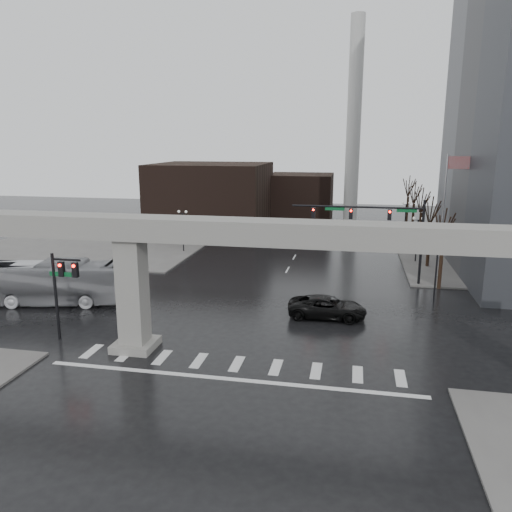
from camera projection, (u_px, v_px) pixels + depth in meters
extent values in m
plane|color=black|center=(241.00, 357.00, 31.19)|extent=(160.00, 160.00, 0.00)
cube|color=slate|center=(118.00, 236.00, 70.49)|extent=(28.00, 36.00, 0.15)
cube|color=gray|center=(240.00, 231.00, 29.39)|extent=(48.00, 2.20, 1.40)
cube|color=gray|center=(133.00, 295.00, 31.69)|extent=(1.60, 1.60, 7.30)
cube|color=gray|center=(136.00, 345.00, 32.46)|extent=(2.60, 2.60, 0.50)
cube|color=black|center=(211.00, 198.00, 72.84)|extent=(16.00, 14.00, 10.00)
cube|color=black|center=(300.00, 199.00, 80.36)|extent=(10.00, 10.00, 8.00)
cylinder|color=silver|center=(354.00, 128.00, 70.62)|extent=(2.00, 2.00, 30.00)
cylinder|color=gray|center=(349.00, 228.00, 73.88)|extent=(3.60, 3.60, 1.20)
cylinder|color=black|center=(421.00, 243.00, 45.83)|extent=(0.24, 0.24, 8.00)
cylinder|color=black|center=(357.00, 207.00, 46.25)|extent=(12.00, 0.18, 0.18)
cube|color=black|center=(390.00, 215.00, 45.82)|extent=(0.35, 0.30, 1.00)
cube|color=black|center=(351.00, 214.00, 46.49)|extent=(0.35, 0.30, 1.00)
cube|color=black|center=(313.00, 213.00, 47.15)|extent=(0.35, 0.30, 1.00)
sphere|color=#FF0C05|center=(390.00, 212.00, 45.58)|extent=(0.20, 0.20, 0.20)
cube|color=#0C5528|center=(407.00, 210.00, 45.44)|extent=(1.80, 0.05, 0.35)
cube|color=#0C5528|center=(335.00, 209.00, 46.67)|extent=(1.80, 0.05, 0.35)
cylinder|color=black|center=(56.00, 297.00, 33.41)|extent=(0.20, 0.20, 6.00)
cylinder|color=black|center=(66.00, 260.00, 32.64)|extent=(2.00, 0.14, 0.14)
cube|color=black|center=(61.00, 269.00, 32.86)|extent=(0.35, 0.30, 1.00)
cube|color=black|center=(75.00, 270.00, 32.67)|extent=(0.35, 0.30, 1.00)
cube|color=#0C5528|center=(61.00, 274.00, 32.96)|extent=(1.60, 0.05, 0.30)
cylinder|color=silver|center=(443.00, 217.00, 48.02)|extent=(0.12, 0.12, 12.00)
cube|color=#AF1512|center=(459.00, 163.00, 46.66)|extent=(2.00, 0.03, 1.20)
cylinder|color=black|center=(436.00, 274.00, 41.48)|extent=(0.14, 0.14, 4.80)
cube|color=black|center=(438.00, 246.00, 40.95)|extent=(0.90, 0.06, 0.06)
sphere|color=silver|center=(433.00, 244.00, 40.99)|extent=(0.32, 0.32, 0.32)
sphere|color=silver|center=(444.00, 244.00, 40.82)|extent=(0.32, 0.32, 0.32)
cylinder|color=black|center=(417.00, 241.00, 54.85)|extent=(0.14, 0.14, 4.80)
cube|color=black|center=(418.00, 220.00, 54.32)|extent=(0.90, 0.06, 0.06)
sphere|color=silver|center=(414.00, 218.00, 54.36)|extent=(0.32, 0.32, 0.32)
sphere|color=silver|center=(423.00, 218.00, 54.19)|extent=(0.32, 0.32, 0.32)
cylinder|color=black|center=(405.00, 221.00, 68.23)|extent=(0.14, 0.14, 4.80)
cube|color=black|center=(406.00, 204.00, 67.70)|extent=(0.90, 0.06, 0.06)
sphere|color=silver|center=(403.00, 203.00, 67.74)|extent=(0.32, 0.32, 0.32)
sphere|color=silver|center=(410.00, 203.00, 67.57)|extent=(0.32, 0.32, 0.32)
cylinder|color=black|center=(133.00, 259.00, 46.58)|extent=(0.14, 0.14, 4.80)
cube|color=black|center=(132.00, 234.00, 46.05)|extent=(0.90, 0.06, 0.06)
sphere|color=silver|center=(127.00, 232.00, 46.09)|extent=(0.32, 0.32, 0.32)
sphere|color=silver|center=(136.00, 232.00, 45.92)|extent=(0.32, 0.32, 0.32)
cylinder|color=black|center=(183.00, 233.00, 59.96)|extent=(0.14, 0.14, 4.80)
cube|color=black|center=(182.00, 213.00, 59.43)|extent=(0.90, 0.06, 0.06)
sphere|color=silver|center=(179.00, 212.00, 59.47)|extent=(0.32, 0.32, 0.32)
sphere|color=silver|center=(186.00, 212.00, 59.30)|extent=(0.32, 0.32, 0.32)
cylinder|color=black|center=(215.00, 216.00, 73.34)|extent=(0.14, 0.14, 4.80)
cube|color=black|center=(215.00, 200.00, 72.81)|extent=(0.90, 0.06, 0.06)
sphere|color=silver|center=(212.00, 198.00, 72.85)|extent=(0.32, 0.32, 0.32)
sphere|color=silver|center=(218.00, 199.00, 72.68)|extent=(0.32, 0.32, 0.32)
cylinder|color=black|center=(441.00, 264.00, 45.14)|extent=(0.34, 0.34, 4.55)
cylinder|color=black|center=(444.00, 224.00, 44.29)|extent=(0.12, 1.52, 2.98)
cylinder|color=black|center=(449.00, 226.00, 44.49)|extent=(0.83, 1.14, 2.51)
cylinder|color=black|center=(429.00, 246.00, 52.77)|extent=(0.34, 0.34, 4.66)
cylinder|color=black|center=(432.00, 210.00, 51.91)|extent=(0.12, 1.55, 3.05)
cylinder|color=black|center=(436.00, 212.00, 52.10)|extent=(0.85, 1.16, 2.57)
cylinder|color=black|center=(420.00, 232.00, 60.40)|extent=(0.34, 0.34, 4.76)
cylinder|color=black|center=(422.00, 200.00, 59.52)|extent=(0.12, 1.59, 3.11)
cylinder|color=black|center=(426.00, 202.00, 59.72)|extent=(0.86, 1.18, 2.62)
cylinder|color=black|center=(413.00, 221.00, 68.04)|extent=(0.34, 0.34, 4.87)
cylinder|color=black|center=(415.00, 192.00, 67.13)|extent=(0.12, 1.62, 3.18)
cylinder|color=black|center=(418.00, 194.00, 67.33)|extent=(0.88, 1.20, 2.68)
cylinder|color=black|center=(407.00, 213.00, 75.67)|extent=(0.34, 0.34, 4.97)
cylinder|color=black|center=(409.00, 186.00, 74.75)|extent=(0.12, 1.65, 3.25)
cylinder|color=black|center=(412.00, 188.00, 74.95)|extent=(0.89, 1.23, 2.74)
imported|color=black|center=(327.00, 307.00, 37.99)|extent=(5.93, 2.76, 1.64)
imported|color=#A8A8AD|center=(49.00, 282.00, 41.04)|extent=(13.44, 5.49, 3.65)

